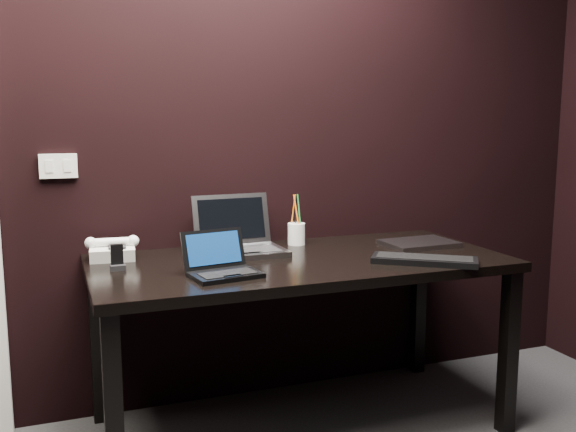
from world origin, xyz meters
name	(u,v)px	position (x,y,z in m)	size (l,w,h in m)	color
wall_back	(204,122)	(0.00, 1.80, 1.30)	(4.00, 4.00, 0.00)	black
wall_switch	(58,166)	(-0.62, 1.79, 1.12)	(0.15, 0.02, 0.10)	silver
desk	(300,276)	(0.30, 1.40, 0.66)	(1.70, 0.80, 0.74)	black
netbook	(222,267)	(-0.08, 1.23, 0.77)	(0.28, 0.26, 0.16)	black
silver_laptop	(240,243)	(0.10, 1.58, 0.79)	(0.36, 0.33, 0.24)	#9D9DA2
ext_keyboard	(424,260)	(0.74, 1.14, 0.75)	(0.42, 0.36, 0.03)	black
closed_laptop	(419,243)	(0.90, 1.45, 0.75)	(0.32, 0.24, 0.02)	gray
desk_phone	(112,250)	(-0.43, 1.65, 0.78)	(0.22, 0.18, 0.11)	silver
mobile_phone	(117,260)	(-0.43, 1.46, 0.78)	(0.06, 0.05, 0.10)	black
pen_cup	(296,233)	(0.39, 1.67, 0.79)	(0.09, 0.09, 0.23)	white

